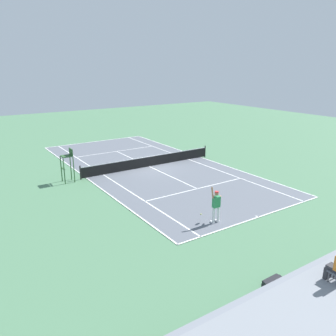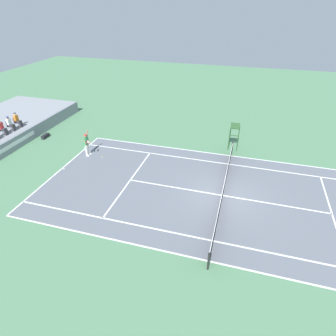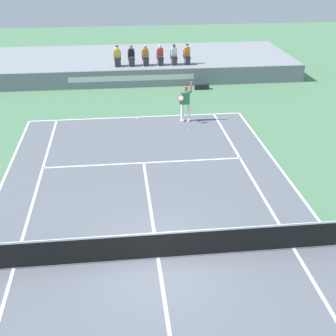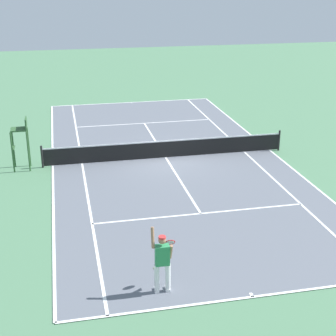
# 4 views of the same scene
# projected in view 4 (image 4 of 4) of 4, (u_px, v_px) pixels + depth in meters

# --- Properties ---
(ground_plane) EXTENTS (80.00, 80.00, 0.00)m
(ground_plane) POSITION_uv_depth(u_px,v_px,m) (166.00, 158.00, 25.39)
(ground_plane) COLOR #4C7A56
(court) EXTENTS (11.08, 23.88, 0.03)m
(court) POSITION_uv_depth(u_px,v_px,m) (166.00, 158.00, 25.39)
(court) COLOR slate
(court) RESTS_ON ground
(net) EXTENTS (11.98, 0.10, 1.07)m
(net) POSITION_uv_depth(u_px,v_px,m) (166.00, 148.00, 25.21)
(net) COLOR black
(net) RESTS_ON ground
(tennis_player) EXTENTS (0.77, 0.62, 2.08)m
(tennis_player) POSITION_uv_depth(u_px,v_px,m) (162.00, 262.00, 14.44)
(tennis_player) COLOR white
(tennis_player) RESTS_ON ground
(tennis_ball) EXTENTS (0.07, 0.07, 0.07)m
(tennis_ball) POSITION_uv_depth(u_px,v_px,m) (155.00, 268.00, 15.91)
(tennis_ball) COLOR #D1E533
(tennis_ball) RESTS_ON ground
(umpire_chair) EXTENTS (0.77, 0.77, 2.44)m
(umpire_chair) POSITION_uv_depth(u_px,v_px,m) (21.00, 137.00, 23.50)
(umpire_chair) COLOR #2D562D
(umpire_chair) RESTS_ON ground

